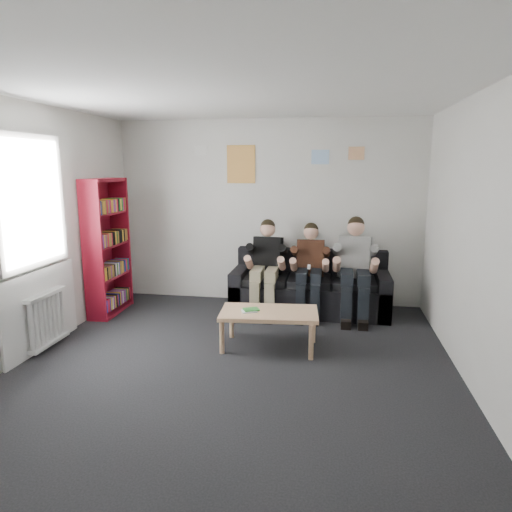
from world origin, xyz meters
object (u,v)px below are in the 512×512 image
Objects in this scene: coffee_table at (269,316)px; person_left at (266,267)px; person_right at (355,269)px; sofa at (310,290)px; person_middle at (310,270)px; bookshelf at (108,247)px.

person_left is (-0.23, 1.26, 0.27)m from coffee_table.
coffee_table is 1.62m from person_right.
sofa is 2.00× the size of coffee_table.
sofa is 1.50m from coffee_table.
person_middle is at bearing -171.16° from person_right.
coffee_table is 0.83× the size of person_left.
person_right reaches higher than person_left.
coffee_table is at bearing -23.05° from bookshelf.
person_right is at bearing 3.76° from bookshelf.
person_right is (0.98, 1.25, 0.29)m from coffee_table.
person_middle is at bearing 73.31° from coffee_table.
bookshelf is at bearing -168.74° from sofa.
person_left is 1.03× the size of person_middle.
person_middle is at bearing -90.00° from sofa.
person_middle reaches higher than sofa.
coffee_table is 0.80× the size of person_right.
bookshelf is at bearing 159.08° from coffee_table.
bookshelf is 1.48× the size of person_middle.
bookshelf reaches higher than person_middle.
bookshelf reaches higher than person_left.
coffee_table is (2.37, -0.91, -0.55)m from bookshelf.
sofa is at bearing 89.76° from person_middle.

